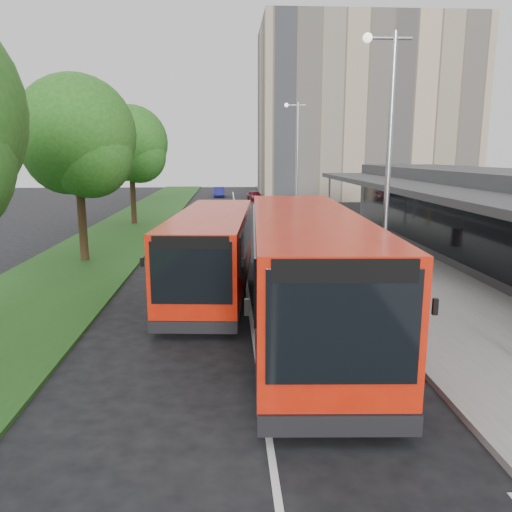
{
  "coord_description": "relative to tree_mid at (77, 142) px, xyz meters",
  "views": [
    {
      "loc": [
        -0.64,
        -13.0,
        4.69
      ],
      "look_at": [
        0.23,
        2.55,
        1.5
      ],
      "focal_mm": 35.0,
      "sensor_mm": 36.0,
      "label": 1
    }
  ],
  "objects": [
    {
      "name": "ground",
      "position": [
        7.01,
        -9.05,
        -5.17
      ],
      "size": [
        120.0,
        120.0,
        0.0
      ],
      "primitive_type": "plane",
      "color": "black",
      "rests_on": "ground"
    },
    {
      "name": "pavement",
      "position": [
        13.01,
        10.95,
        -5.1
      ],
      "size": [
        5.0,
        80.0,
        0.15
      ],
      "primitive_type": "cube",
      "color": "gray",
      "rests_on": "ground"
    },
    {
      "name": "grass_verge",
      "position": [
        0.01,
        10.95,
        -5.12
      ],
      "size": [
        5.0,
        80.0,
        0.1
      ],
      "primitive_type": "cube",
      "color": "#1D4415",
      "rests_on": "ground"
    },
    {
      "name": "lane_centre_line",
      "position": [
        7.01,
        5.95,
        -5.17
      ],
      "size": [
        0.12,
        70.0,
        0.01
      ],
      "primitive_type": "cube",
      "color": "silver",
      "rests_on": "ground"
    },
    {
      "name": "kerb_dashes",
      "position": [
        10.31,
        9.95,
        -5.17
      ],
      "size": [
        0.12,
        56.0,
        0.01
      ],
      "color": "silver",
      "rests_on": "ground"
    },
    {
      "name": "office_block",
      "position": [
        21.01,
        32.95,
        3.83
      ],
      "size": [
        22.0,
        12.0,
        18.0
      ],
      "primitive_type": "cube",
      "color": "tan",
      "rests_on": "ground"
    },
    {
      "name": "station_building",
      "position": [
        17.87,
        -1.05,
        -3.13
      ],
      "size": [
        7.7,
        26.0,
        4.0
      ],
      "color": "#313033",
      "rests_on": "ground"
    },
    {
      "name": "tree_mid",
      "position": [
        0.0,
        0.0,
        0.0
      ],
      "size": [
        4.99,
        4.99,
        8.01
      ],
      "color": "#372716",
      "rests_on": "ground"
    },
    {
      "name": "tree_far",
      "position": [
        0.0,
        12.0,
        -0.09
      ],
      "size": [
        4.9,
        4.9,
        7.87
      ],
      "color": "#372716",
      "rests_on": "ground"
    },
    {
      "name": "lamp_post_near",
      "position": [
        11.13,
        -7.05,
        -0.46
      ],
      "size": [
        1.44,
        0.28,
        8.0
      ],
      "color": "gray",
      "rests_on": "pavement"
    },
    {
      "name": "lamp_post_far",
      "position": [
        11.13,
        12.95,
        -0.46
      ],
      "size": [
        1.44,
        0.28,
        8.0
      ],
      "color": "gray",
      "rests_on": "pavement"
    },
    {
      "name": "bus_main",
      "position": [
        8.39,
        -9.28,
        -3.54
      ],
      "size": [
        3.41,
        11.36,
        3.18
      ],
      "rotation": [
        0.0,
        0.0,
        -0.05
      ],
      "color": "red",
      "rests_on": "ground"
    },
    {
      "name": "bus_second",
      "position": [
        5.83,
        -5.12,
        -3.77
      ],
      "size": [
        3.23,
        9.85,
        2.74
      ],
      "rotation": [
        0.0,
        0.0,
        -0.08
      ],
      "color": "red",
      "rests_on": "ground"
    },
    {
      "name": "litter_bin",
      "position": [
        13.08,
        2.06,
        -4.57
      ],
      "size": [
        0.65,
        0.65,
        0.91
      ],
      "primitive_type": "cylinder",
      "rotation": [
        0.0,
        0.0,
        -0.35
      ],
      "color": "#351E15",
      "rests_on": "pavement"
    },
    {
      "name": "bollard",
      "position": [
        11.52,
        9.52,
        -4.55
      ],
      "size": [
        0.19,
        0.19,
        0.94
      ],
      "primitive_type": "cylinder",
      "rotation": [
        0.0,
        0.0,
        -0.27
      ],
      "color": "yellow",
      "rests_on": "pavement"
    },
    {
      "name": "car_near",
      "position": [
        9.15,
        29.06,
        -4.66
      ],
      "size": [
        1.7,
        3.17,
        1.02
      ],
      "primitive_type": "imported",
      "rotation": [
        0.0,
        0.0,
        0.17
      ],
      "color": "maroon",
      "rests_on": "ground"
    },
    {
      "name": "car_far",
      "position": [
        5.42,
        34.13,
        -4.63
      ],
      "size": [
        1.14,
        3.27,
        1.08
      ],
      "primitive_type": "imported",
      "rotation": [
        0.0,
        0.0,
        0.0
      ],
      "color": "navy",
      "rests_on": "ground"
    }
  ]
}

